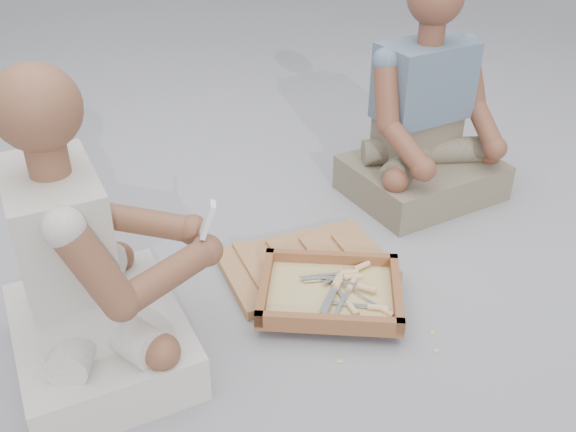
{
  "coord_description": "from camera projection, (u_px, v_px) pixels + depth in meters",
  "views": [
    {
      "loc": [
        -0.26,
        -1.76,
        1.5
      ],
      "look_at": [
        0.01,
        0.18,
        0.3
      ],
      "focal_mm": 40.0,
      "sensor_mm": 36.0,
      "label": 1
    }
  ],
  "objects": [
    {
      "name": "chisel_4",
      "position": [
        350.0,
        288.0,
        2.31
      ],
      "size": [
        0.13,
        0.2,
        0.02
      ],
      "rotation": [
        0.0,
        0.0,
        1.03
      ],
      "color": "silver",
      "rests_on": "tool_tray"
    },
    {
      "name": "chisel_9",
      "position": [
        335.0,
        284.0,
        2.32
      ],
      "size": [
        0.12,
        0.2,
        0.02
      ],
      "rotation": [
        0.0,
        0.0,
        1.07
      ],
      "color": "silver",
      "rests_on": "tool_tray"
    },
    {
      "name": "wood_chip_5",
      "position": [
        266.0,
        307.0,
        2.33
      ],
      "size": [
        0.02,
        0.02,
        0.0
      ],
      "primitive_type": "cube",
      "rotation": [
        0.0,
        0.0,
        2.32
      ],
      "color": "tan",
      "rests_on": "ground"
    },
    {
      "name": "wood_chip_3",
      "position": [
        369.0,
        292.0,
        2.4
      ],
      "size": [
        0.02,
        0.02,
        0.0
      ],
      "primitive_type": "cube",
      "rotation": [
        0.0,
        0.0,
        2.6
      ],
      "color": "tan",
      "rests_on": "ground"
    },
    {
      "name": "wood_chip_8",
      "position": [
        284.0,
        255.0,
        2.61
      ],
      "size": [
        0.02,
        0.02,
        0.0
      ],
      "primitive_type": "cube",
      "rotation": [
        0.0,
        0.0,
        1.61
      ],
      "color": "tan",
      "rests_on": "ground"
    },
    {
      "name": "chisel_2",
      "position": [
        361.0,
        286.0,
        2.3
      ],
      "size": [
        0.19,
        0.13,
        0.02
      ],
      "rotation": [
        0.0,
        0.0,
        -0.57
      ],
      "color": "silver",
      "rests_on": "tool_tray"
    },
    {
      "name": "mobile_phone",
      "position": [
        208.0,
        220.0,
        1.94
      ],
      "size": [
        0.06,
        0.05,
        0.12
      ],
      "rotation": [
        -0.35,
        0.0,
        -1.57
      ],
      "color": "white",
      "rests_on": "craftsman"
    },
    {
      "name": "wood_chip_1",
      "position": [
        433.0,
        333.0,
        2.21
      ],
      "size": [
        0.02,
        0.02,
        0.0
      ],
      "primitive_type": "cube",
      "rotation": [
        0.0,
        0.0,
        1.06
      ],
      "color": "tan",
      "rests_on": "ground"
    },
    {
      "name": "wood_chip_9",
      "position": [
        389.0,
        315.0,
        2.29
      ],
      "size": [
        0.02,
        0.02,
        0.0
      ],
      "primitive_type": "cube",
      "rotation": [
        0.0,
        0.0,
        1.48
      ],
      "color": "tan",
      "rests_on": "ground"
    },
    {
      "name": "tool_tray",
      "position": [
        330.0,
        292.0,
        2.3
      ],
      "size": [
        0.58,
        0.5,
        0.07
      ],
      "rotation": [
        0.0,
        0.0,
        -0.22
      ],
      "color": "brown",
      "rests_on": "carved_panel"
    },
    {
      "name": "chisel_7",
      "position": [
        357.0,
        268.0,
        2.4
      ],
      "size": [
        0.2,
        0.12,
        0.02
      ],
      "rotation": [
        0.0,
        0.0,
        0.48
      ],
      "color": "silver",
      "rests_on": "tool_tray"
    },
    {
      "name": "chisel_8",
      "position": [
        337.0,
        286.0,
        2.3
      ],
      "size": [
        0.12,
        0.2,
        0.02
      ],
      "rotation": [
        0.0,
        0.0,
        1.1
      ],
      "color": "silver",
      "rests_on": "tool_tray"
    },
    {
      "name": "wood_chip_12",
      "position": [
        245.0,
        272.0,
        2.51
      ],
      "size": [
        0.02,
        0.02,
        0.0
      ],
      "primitive_type": "cube",
      "rotation": [
        0.0,
        0.0,
        2.94
      ],
      "color": "tan",
      "rests_on": "ground"
    },
    {
      "name": "companion",
      "position": [
        425.0,
        126.0,
        2.89
      ],
      "size": [
        0.8,
        0.72,
        1.02
      ],
      "rotation": [
        0.0,
        0.0,
        3.52
      ],
      "color": "#726952",
      "rests_on": "ground"
    },
    {
      "name": "wood_chip_2",
      "position": [
        246.0,
        297.0,
        2.38
      ],
      "size": [
        0.02,
        0.02,
        0.0
      ],
      "primitive_type": "cube",
      "rotation": [
        0.0,
        0.0,
        1.41
      ],
      "color": "tan",
      "rests_on": "ground"
    },
    {
      "name": "chisel_6",
      "position": [
        343.0,
        273.0,
        2.37
      ],
      "size": [
        0.22,
        0.03,
        0.02
      ],
      "rotation": [
        0.0,
        0.0,
        0.04
      ],
      "color": "silver",
      "rests_on": "tool_tray"
    },
    {
      "name": "chisel_1",
      "position": [
        347.0,
        277.0,
        2.36
      ],
      "size": [
        0.22,
        0.02,
        0.02
      ],
      "rotation": [
        0.0,
        0.0,
        -0.0
      ],
      "color": "silver",
      "rests_on": "tool_tray"
    },
    {
      "name": "wood_chip_11",
      "position": [
        321.0,
        308.0,
        2.32
      ],
      "size": [
        0.02,
        0.02,
        0.0
      ],
      "primitive_type": "cube",
      "rotation": [
        0.0,
        0.0,
        1.39
      ],
      "color": "tan",
      "rests_on": "ground"
    },
    {
      "name": "chisel_3",
      "position": [
        350.0,
        305.0,
        2.22
      ],
      "size": [
        0.07,
        0.22,
        0.02
      ],
      "rotation": [
        0.0,
        0.0,
        -1.33
      ],
      "color": "silver",
      "rests_on": "tool_tray"
    },
    {
      "name": "chisel_0",
      "position": [
        371.0,
        307.0,
        2.22
      ],
      "size": [
        0.21,
        0.09,
        0.02
      ],
      "rotation": [
        0.0,
        0.0,
        -0.33
      ],
      "color": "silver",
      "rests_on": "tool_tray"
    },
    {
      "name": "wood_chip_0",
      "position": [
        287.0,
        310.0,
        2.31
      ],
      "size": [
        0.02,
        0.02,
        0.0
      ],
      "primitive_type": "cube",
      "rotation": [
        0.0,
        0.0,
        1.7
      ],
      "color": "tan",
      "rests_on": "ground"
    },
    {
      "name": "carved_panel",
      "position": [
        305.0,
        265.0,
        2.52
      ],
      "size": [
        0.71,
        0.56,
        0.04
      ],
      "primitive_type": "cube",
      "rotation": [
        0.0,
        0.0,
        0.24
      ],
      "color": "olive",
      "rests_on": "ground"
    },
    {
      "name": "wood_chip_4",
      "position": [
        266.0,
        301.0,
        2.36
      ],
      "size": [
        0.02,
        0.02,
        0.0
      ],
      "primitive_type": "cube",
      "rotation": [
        0.0,
        0.0,
        3.0
      ],
      "color": "tan",
      "rests_on": "ground"
    },
    {
      "name": "chisel_5",
      "position": [
        380.0,
        308.0,
        2.22
      ],
      "size": [
        0.14,
        0.19,
        0.02
      ],
      "rotation": [
        0.0,
        0.0,
        -0.96
      ],
      "color": "silver",
      "rests_on": "tool_tray"
    },
    {
      "name": "ground",
      "position": [
        291.0,
        313.0,
        2.3
      ],
      "size": [
        60.0,
        60.0,
        0.0
      ],
      "primitive_type": "plane",
      "color": "gray",
      "rests_on": "ground"
    },
    {
      "name": "wood_chip_7",
      "position": [
        436.0,
        351.0,
        2.13
      ],
      "size": [
        0.02,
        0.02,
        0.0
      ],
      "primitive_type": "cube",
      "rotation": [
        0.0,
        0.0,
        0.68
      ],
      "color": "tan",
      "rests_on": "ground"
    },
    {
      "name": "craftsman",
      "position": [
        87.0,
        276.0,
        1.93
      ],
      "size": [
        0.75,
        0.77,
        1.0
      ],
      "rotation": [
        0.0,
        0.0,
        -1.26
      ],
      "color": "beige",
      "rests_on": "ground"
    },
    {
      "name": "wood_chip_6",
      "position": [
        263.0,
        265.0,
        2.55
      ],
      "size": [
        0.02,
        0.02,
        0.0
      ],
      "primitive_type": "cube",
      "rotation": [
        0.0,
        0.0,
        2.13
      ],
      "color": "tan",
      "rests_on": "ground"
    },
    {
      "name": "wood_chip_10",
      "position": [
        340.0,
        361.0,
        2.09
      ],
      "size": [
        0.02,
        0.02,
        0.0
      ],
      "primitive_type": "cube",
      "rotation": [
        0.0,
        0.0,
        2.89
      ],
      "color": "tan",
      "rests_on": "ground"
    }
  ]
}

